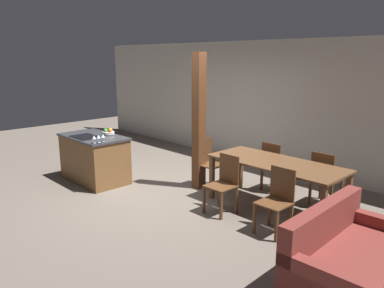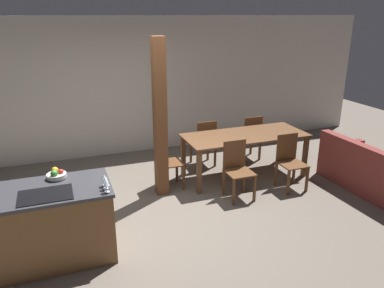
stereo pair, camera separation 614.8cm
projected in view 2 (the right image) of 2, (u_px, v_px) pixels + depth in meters
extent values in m
plane|color=#665B51|center=(158.00, 216.00, 5.33)|extent=(16.00, 16.00, 0.00)
cube|color=beige|center=(118.00, 88.00, 7.35)|extent=(11.20, 0.08, 2.70)
cube|color=brown|center=(51.00, 226.00, 4.30)|extent=(1.36, 0.77, 0.85)
cube|color=#38383D|center=(46.00, 191.00, 4.15)|extent=(1.40, 0.81, 0.04)
cube|color=black|center=(45.00, 195.00, 4.00)|extent=(0.56, 0.40, 0.01)
cylinder|color=silver|center=(57.00, 176.00, 4.40)|extent=(0.23, 0.23, 0.05)
sphere|color=red|center=(61.00, 172.00, 4.41)|extent=(0.06, 0.06, 0.06)
sphere|color=gold|center=(55.00, 170.00, 4.43)|extent=(0.08, 0.08, 0.08)
sphere|color=#3D8E38|center=(54.00, 174.00, 4.34)|extent=(0.08, 0.08, 0.08)
cylinder|color=silver|center=(107.00, 192.00, 4.06)|extent=(0.06, 0.06, 0.00)
cylinder|color=silver|center=(107.00, 189.00, 4.04)|extent=(0.01, 0.01, 0.07)
cone|color=silver|center=(106.00, 183.00, 4.02)|extent=(0.07, 0.07, 0.06)
cylinder|color=silver|center=(106.00, 188.00, 4.13)|extent=(0.06, 0.06, 0.00)
cylinder|color=silver|center=(106.00, 185.00, 4.12)|extent=(0.01, 0.01, 0.07)
cone|color=silver|center=(105.00, 180.00, 4.10)|extent=(0.07, 0.07, 0.06)
cylinder|color=silver|center=(105.00, 185.00, 4.21)|extent=(0.06, 0.06, 0.00)
cylinder|color=silver|center=(104.00, 182.00, 4.20)|extent=(0.01, 0.01, 0.07)
cone|color=silver|center=(104.00, 177.00, 4.17)|extent=(0.07, 0.07, 0.06)
cube|color=brown|center=(245.00, 135.00, 6.43)|extent=(2.12, 0.89, 0.03)
cube|color=brown|center=(199.00, 172.00, 5.89)|extent=(0.07, 0.07, 0.74)
cube|color=brown|center=(305.00, 156.00, 6.55)|extent=(0.07, 0.07, 0.74)
cube|color=brown|center=(183.00, 156.00, 6.56)|extent=(0.07, 0.07, 0.74)
cube|color=brown|center=(281.00, 143.00, 7.22)|extent=(0.07, 0.07, 0.74)
cube|color=brown|center=(239.00, 173.00, 5.71)|extent=(0.40, 0.40, 0.02)
cube|color=brown|center=(234.00, 154.00, 5.81)|extent=(0.38, 0.02, 0.45)
cube|color=brown|center=(234.00, 192.00, 5.57)|extent=(0.04, 0.04, 0.42)
cube|color=brown|center=(255.00, 189.00, 5.69)|extent=(0.04, 0.04, 0.42)
cube|color=brown|center=(224.00, 183.00, 5.89)|extent=(0.04, 0.04, 0.42)
cube|color=brown|center=(244.00, 179.00, 6.00)|extent=(0.04, 0.04, 0.42)
cube|color=brown|center=(292.00, 164.00, 6.03)|extent=(0.40, 0.40, 0.02)
cube|color=brown|center=(287.00, 147.00, 6.12)|extent=(0.38, 0.02, 0.45)
cube|color=brown|center=(288.00, 183.00, 5.89)|extent=(0.04, 0.04, 0.42)
cube|color=brown|center=(307.00, 179.00, 6.00)|extent=(0.04, 0.04, 0.42)
cube|color=brown|center=(276.00, 174.00, 6.20)|extent=(0.04, 0.04, 0.42)
cube|color=brown|center=(294.00, 171.00, 6.32)|extent=(0.04, 0.04, 0.42)
cube|color=brown|center=(203.00, 143.00, 7.03)|extent=(0.40, 0.40, 0.02)
cube|color=brown|center=(207.00, 134.00, 6.79)|extent=(0.38, 0.02, 0.45)
cube|color=brown|center=(208.00, 150.00, 7.32)|extent=(0.04, 0.04, 0.42)
cube|color=brown|center=(191.00, 152.00, 7.20)|extent=(0.04, 0.04, 0.42)
cube|color=brown|center=(215.00, 156.00, 7.01)|extent=(0.04, 0.04, 0.42)
cube|color=brown|center=(197.00, 158.00, 6.89)|extent=(0.04, 0.04, 0.42)
cube|color=brown|center=(248.00, 137.00, 7.35)|extent=(0.40, 0.40, 0.02)
cube|color=brown|center=(253.00, 128.00, 7.10)|extent=(0.38, 0.02, 0.45)
cube|color=brown|center=(251.00, 144.00, 7.64)|extent=(0.04, 0.04, 0.42)
cube|color=brown|center=(235.00, 146.00, 7.52)|extent=(0.04, 0.04, 0.42)
cube|color=brown|center=(260.00, 150.00, 7.32)|extent=(0.04, 0.04, 0.42)
cube|color=brown|center=(244.00, 152.00, 7.21)|extent=(0.04, 0.04, 0.42)
cube|color=brown|center=(170.00, 163.00, 6.08)|extent=(0.40, 0.40, 0.02)
cube|color=brown|center=(158.00, 151.00, 5.94)|extent=(0.02, 0.38, 0.45)
cube|color=brown|center=(184.00, 178.00, 6.06)|extent=(0.04, 0.04, 0.42)
cube|color=brown|center=(177.00, 170.00, 6.37)|extent=(0.04, 0.04, 0.42)
cube|color=brown|center=(163.00, 181.00, 5.94)|extent=(0.04, 0.04, 0.42)
cube|color=brown|center=(157.00, 173.00, 6.25)|extent=(0.04, 0.04, 0.42)
cube|color=maroon|center=(373.00, 176.00, 6.17)|extent=(0.97, 1.65, 0.41)
cube|color=maroon|center=(358.00, 156.00, 5.90)|extent=(0.20, 1.62, 0.40)
cube|color=maroon|center=(341.00, 157.00, 6.79)|extent=(0.93, 0.17, 0.55)
cube|color=brown|center=(160.00, 120.00, 5.63)|extent=(0.18, 0.18, 2.44)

